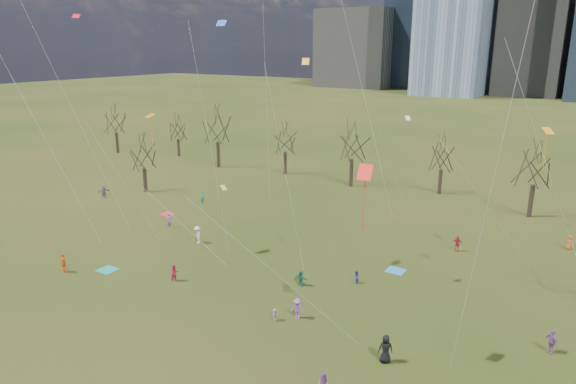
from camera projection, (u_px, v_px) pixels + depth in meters
The scene contains 20 objects.
ground at pixel (202, 319), 38.52m from camera, with size 500.00×500.00×0.00m, color black.
bare_tree_row at pixel (391, 153), 67.04m from camera, with size 113.04×29.80×9.50m.
blanket_teal at pixel (108, 270), 46.84m from camera, with size 1.60×1.50×0.03m, color #16897D.
blanket_navy at pixel (396, 271), 46.68m from camera, with size 1.60×1.50×0.03m, color #2771B7.
blanket_crimson at pixel (167, 214), 62.26m from camera, with size 1.60×1.50×0.03m, color #B5242D.
person_2 at pixel (175, 273), 44.43m from camera, with size 0.73×0.57×1.51m, color #BA1A39.
person_3 at pixel (275, 315), 38.12m from camera, with size 0.63×0.36×0.98m, color slate.
person_4 at pixel (64, 263), 46.14m from camera, with size 1.05×0.44×1.79m, color orange.
person_5 at pixel (301, 278), 43.61m from camera, with size 1.27×0.40×1.37m, color #166658.
person_6 at pixel (386, 349), 32.98m from camera, with size 0.95×0.62×1.94m, color black.
person_7 at pixel (169, 221), 57.38m from camera, with size 0.63×0.41×1.72m, color #9053A7.
person_8 at pixel (356, 277), 44.02m from camera, with size 0.57×0.44×1.16m, color #2E25A1.
person_9 at pixel (198, 235), 52.95m from camera, with size 1.18×0.68×1.83m, color silver.
person_10 at pixel (457, 244), 50.88m from camera, with size 0.95×0.39×1.62m, color #B81A2F.
person_11 at pixel (104, 191), 68.61m from camera, with size 1.67×0.53×1.80m, color slate.
person_12 at pixel (570, 243), 51.36m from camera, with size 0.72×0.47×1.47m, color #D75017.
person_13 at pixel (203, 197), 66.07m from camera, with size 0.65×0.43×1.78m, color #1B7B5F.
person_15 at pixel (297, 309), 38.31m from camera, with size 1.06×0.61×1.65m, color #8C4C99.
person_16 at pixel (551, 341), 34.07m from camera, with size 0.98×0.41×1.66m, color #8C4C99.
kites_airborne at pixel (348, 125), 40.13m from camera, with size 65.03×40.81×28.95m.
Camera 1 is at (23.91, -25.53, 19.82)m, focal length 32.00 mm.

